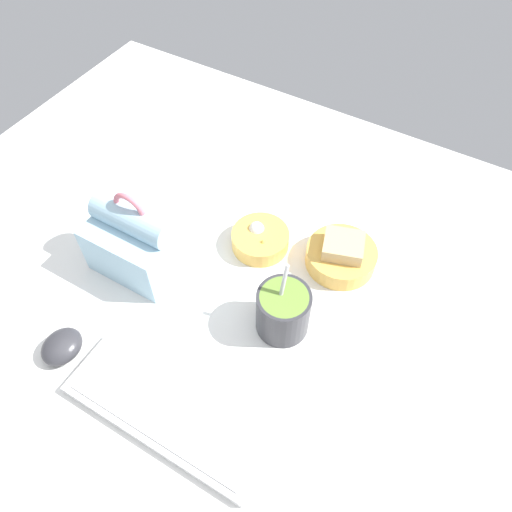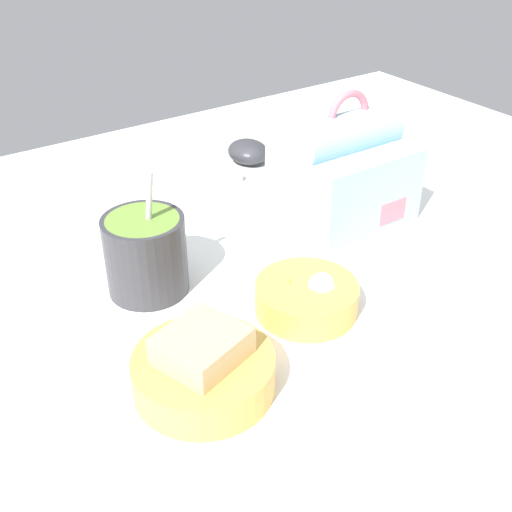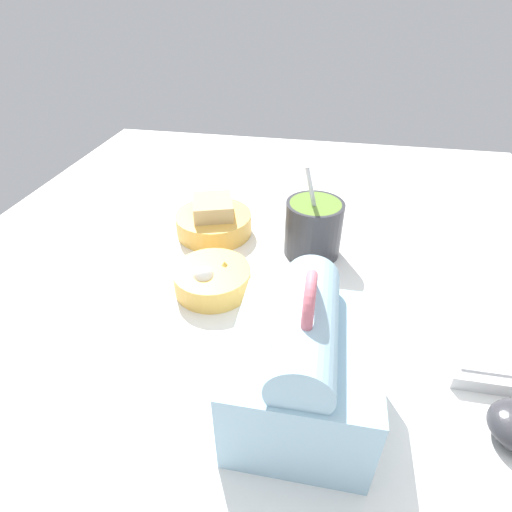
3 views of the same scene
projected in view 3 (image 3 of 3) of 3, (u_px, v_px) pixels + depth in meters
desk_surface at (262, 306)px, 58.57cm from camera, size 140.00×110.00×2.00cm
keyboard at (469, 293)px, 57.88cm from camera, size 34.03×11.51×2.10cm
lunch_bag at (302, 367)px, 39.98cm from camera, size 16.21×14.27×18.07cm
soup_cup at (313, 227)px, 65.34cm from camera, size 9.35×9.35×15.61cm
bento_bowl_sandwich at (214, 221)px, 71.90cm from camera, size 13.55×13.55×6.65cm
bento_bowl_snacks at (213, 278)px, 59.11cm from camera, size 11.40×11.40×4.88cm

